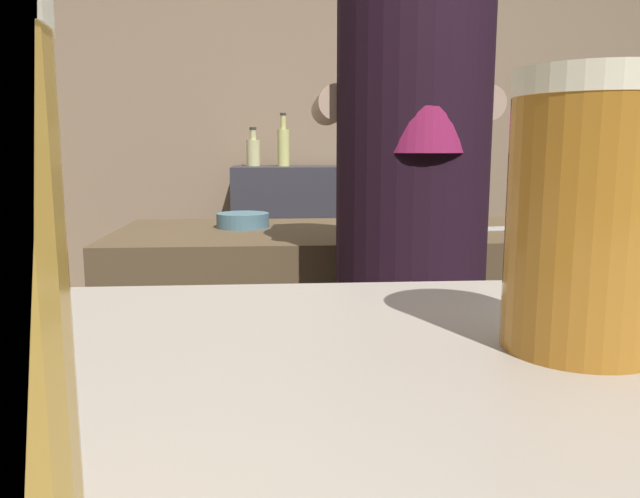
{
  "coord_description": "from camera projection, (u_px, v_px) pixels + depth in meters",
  "views": [
    {
      "loc": [
        -0.23,
        -1.22,
        1.18
      ],
      "look_at": [
        -0.2,
        -0.75,
        1.11
      ],
      "focal_mm": 34.88,
      "sensor_mm": 36.0,
      "label": 1
    }
  ],
  "objects": [
    {
      "name": "wall_back",
      "position": [
        316.0,
        116.0,
        3.35
      ],
      "size": [
        5.2,
        0.1,
        2.7
      ],
      "primitive_type": "cube",
      "color": "#91775C",
      "rests_on": "ground"
    },
    {
      "name": "prep_counter",
      "position": [
        461.0,
        376.0,
        1.96
      ],
      "size": [
        2.1,
        0.6,
        0.94
      ],
      "primitive_type": "cube",
      "color": "brown",
      "rests_on": "ground"
    },
    {
      "name": "back_shelf",
      "position": [
        328.0,
        272.0,
        3.21
      ],
      "size": [
        0.96,
        0.36,
        1.09
      ],
      "primitive_type": "cube",
      "color": "#34323B",
      "rests_on": "ground"
    },
    {
      "name": "bartender",
      "position": [
        411.0,
        233.0,
        1.41
      ],
      "size": [
        0.42,
        0.51,
        1.71
      ],
      "rotation": [
        0.0,
        0.0,
        1.56
      ],
      "color": "#312541",
      "rests_on": "ground"
    },
    {
      "name": "knife_block",
      "position": [
        601.0,
        195.0,
        1.8
      ],
      "size": [
        0.1,
        0.08,
        0.29
      ],
      "color": "brown",
      "rests_on": "prep_counter"
    },
    {
      "name": "mixing_bowl",
      "position": [
        243.0,
        220.0,
        1.9
      ],
      "size": [
        0.16,
        0.16,
        0.04
      ],
      "primitive_type": "cylinder",
      "color": "slate",
      "rests_on": "prep_counter"
    },
    {
      "name": "chefs_knife",
      "position": [
        474.0,
        229.0,
        1.83
      ],
      "size": [
        0.24,
        0.06,
        0.01
      ],
      "primitive_type": "cube",
      "rotation": [
        0.0,
        0.0,
        0.13
      ],
      "color": "silver",
      "rests_on": "prep_counter"
    },
    {
      "name": "pint_glass_far",
      "position": [
        586.0,
        213.0,
        0.29
      ],
      "size": [
        0.07,
        0.07,
        0.13
      ],
      "color": "#B27022",
      "rests_on": "bar_counter"
    },
    {
      "name": "bottle_vinegar",
      "position": [
        283.0,
        146.0,
        3.11
      ],
      "size": [
        0.06,
        0.06,
        0.26
      ],
      "color": "#D2D177",
      "rests_on": "back_shelf"
    },
    {
      "name": "bottle_hot_sauce",
      "position": [
        391.0,
        153.0,
        3.18
      ],
      "size": [
        0.07,
        0.07,
        0.18
      ],
      "color": "black",
      "rests_on": "back_shelf"
    },
    {
      "name": "bottle_soy",
      "position": [
        403.0,
        149.0,
        3.09
      ],
      "size": [
        0.05,
        0.05,
        0.22
      ],
      "color": "black",
      "rests_on": "back_shelf"
    },
    {
      "name": "bottle_olive_oil",
      "position": [
        253.0,
        151.0,
        3.15
      ],
      "size": [
        0.07,
        0.07,
        0.19
      ],
      "color": "#C8C586",
      "rests_on": "back_shelf"
    }
  ]
}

